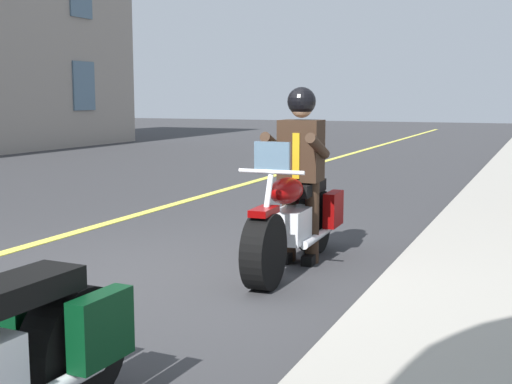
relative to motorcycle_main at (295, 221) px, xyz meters
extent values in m
plane|color=#333335|center=(0.87, -1.02, -0.45)|extent=(80.00, 80.00, 0.00)
cylinder|color=black|center=(0.85, 0.03, -0.12)|extent=(0.67, 0.23, 0.66)
cylinder|color=black|center=(-0.70, -0.03, -0.12)|extent=(0.67, 0.23, 0.66)
cube|color=silver|center=(0.05, 0.00, -0.03)|extent=(0.57, 0.30, 0.32)
ellipsoid|color=#720505|center=(0.25, 0.01, 0.33)|extent=(0.57, 0.30, 0.24)
cube|color=black|center=(-0.30, -0.02, 0.29)|extent=(0.71, 0.31, 0.12)
cube|color=#720505|center=(-0.66, 0.19, 0.03)|extent=(0.40, 0.14, 0.36)
cube|color=#720505|center=(-0.64, -0.25, 0.03)|extent=(0.40, 0.14, 0.36)
cylinder|color=silver|center=(0.83, 0.03, 0.15)|extent=(0.35, 0.06, 0.76)
cylinder|color=silver|center=(0.67, 0.02, 0.55)|extent=(0.06, 0.60, 0.04)
cube|color=#720505|center=(0.85, 0.03, 0.23)|extent=(0.37, 0.17, 0.06)
cylinder|color=silver|center=(-0.26, 0.15, -0.19)|extent=(0.90, 0.12, 0.08)
cube|color=slate|center=(0.65, 0.02, 0.67)|extent=(0.05, 0.32, 0.28)
cylinder|color=black|center=(-0.21, 0.11, -0.03)|extent=(0.14, 0.14, 0.84)
cube|color=black|center=(-0.15, 0.11, -0.40)|extent=(0.26, 0.12, 0.10)
cylinder|color=black|center=(-0.20, -0.13, -0.03)|extent=(0.14, 0.14, 0.84)
cube|color=black|center=(-0.14, -0.13, -0.40)|extent=(0.26, 0.12, 0.10)
cube|color=black|center=(-0.20, -0.01, 0.67)|extent=(0.34, 0.41, 0.60)
cube|color=#B28C14|center=(-0.04, 0.00, 0.63)|extent=(0.03, 0.07, 0.44)
cylinder|color=black|center=(-0.03, 0.22, 0.73)|extent=(0.55, 0.12, 0.28)
cylinder|color=black|center=(-0.02, -0.22, 0.73)|extent=(0.55, 0.12, 0.28)
sphere|color=tan|center=(-0.20, -0.01, 1.10)|extent=(0.22, 0.22, 0.22)
sphere|color=black|center=(-0.20, -0.01, 1.15)|extent=(0.28, 0.28, 0.28)
cylinder|color=black|center=(3.30, -0.03, -0.12)|extent=(0.67, 0.23, 0.66)
cube|color=black|center=(3.70, -0.05, 0.29)|extent=(0.71, 0.31, 0.12)
cube|color=black|center=(3.36, 0.18, 0.03)|extent=(0.40, 0.14, 0.36)
cube|color=black|center=(3.34, -0.26, 0.03)|extent=(0.40, 0.14, 0.36)
cube|color=slate|center=(-12.48, -11.99, 1.55)|extent=(1.10, 0.06, 1.60)
camera|label=1|loc=(6.08, 2.22, 1.19)|focal=47.60mm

